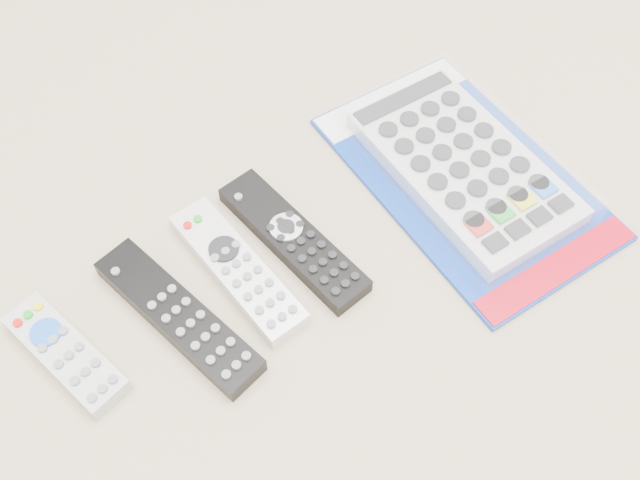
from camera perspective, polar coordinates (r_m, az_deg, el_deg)
remote_small_grey at (r=0.72m, az=-19.67°, el=-8.56°), size 0.07×0.15×0.02m
remote_slim_black at (r=0.71m, az=-11.23°, el=-5.99°), size 0.08×0.21×0.02m
remote_silver_dvd at (r=0.73m, az=-6.60°, el=-2.34°), size 0.05×0.19×0.02m
remote_large_black at (r=0.75m, az=-2.13°, el=0.07°), size 0.06×0.20×0.02m
jumbo_remote_packaged at (r=0.81m, az=11.46°, el=5.93°), size 0.23×0.35×0.04m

